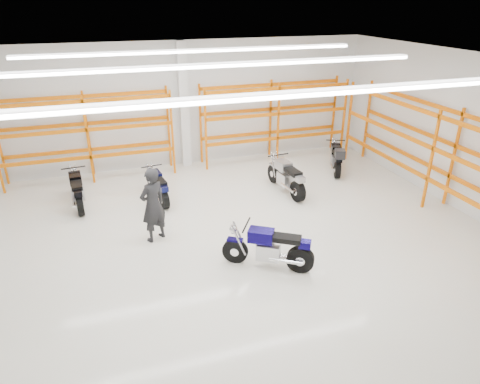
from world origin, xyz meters
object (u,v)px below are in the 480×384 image
object	(u,v)px
motorcycle_back_b	(158,187)
motorcycle_back_a	(77,191)
motorcycle_back_d	(336,158)
standing_man	(153,205)
motorcycle_back_c	(287,178)
motorcycle_main	(272,249)
structural_column	(184,106)

from	to	relation	value
motorcycle_back_b	motorcycle_back_a	bearing A→B (deg)	170.95
motorcycle_back_d	standing_man	bearing A→B (deg)	-158.30
standing_man	motorcycle_back_a	bearing A→B (deg)	-84.24
standing_man	motorcycle_back_c	bearing A→B (deg)	170.29
motorcycle_main	motorcycle_back_b	distance (m)	4.92
motorcycle_back_d	standing_man	distance (m)	7.43
motorcycle_back_c	motorcycle_back_d	world-z (taller)	motorcycle_back_c
motorcycle_back_b	standing_man	xyz separation A→B (m)	(-0.42, -2.34, 0.54)
motorcycle_back_a	standing_man	bearing A→B (deg)	-54.27
motorcycle_back_d	motorcycle_back_c	bearing A→B (deg)	-155.72
motorcycle_back_d	motorcycle_back_b	bearing A→B (deg)	-176.41
motorcycle_back_a	structural_column	world-z (taller)	structural_column
motorcycle_back_d	structural_column	distance (m)	5.82
motorcycle_back_a	structural_column	xyz separation A→B (m)	(3.86, 2.49, 1.76)
motorcycle_main	motorcycle_back_d	world-z (taller)	motorcycle_back_d
motorcycle_main	motorcycle_back_b	xyz separation A→B (m)	(-2.00, 4.49, -0.04)
standing_man	structural_column	size ratio (longest dim) A/B	0.45
structural_column	standing_man	bearing A→B (deg)	-110.09
standing_man	structural_column	world-z (taller)	structural_column
motorcycle_main	motorcycle_back_b	size ratio (longest dim) A/B	0.97
motorcycle_back_c	standing_man	world-z (taller)	standing_man
motorcycle_main	structural_column	size ratio (longest dim) A/B	0.43
standing_man	motorcycle_back_d	bearing A→B (deg)	171.73
motorcycle_back_d	standing_man	size ratio (longest dim) A/B	1.03
motorcycle_back_c	standing_man	size ratio (longest dim) A/B	1.13
motorcycle_back_b	motorcycle_back_d	xyz separation A→B (m)	(6.48, 0.41, 0.07)
motorcycle_back_b	structural_column	distance (m)	3.69
motorcycle_back_c	motorcycle_back_d	xyz separation A→B (m)	(2.42, 1.09, 0.01)
motorcycle_back_a	motorcycle_back_d	bearing A→B (deg)	0.19
motorcycle_main	motorcycle_back_c	world-z (taller)	motorcycle_back_c
motorcycle_main	standing_man	bearing A→B (deg)	138.31
structural_column	motorcycle_main	bearing A→B (deg)	-86.00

